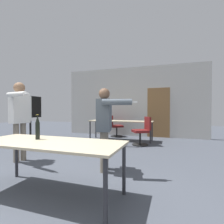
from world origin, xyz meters
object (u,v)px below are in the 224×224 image
Objects in this scene: tv_screen at (30,117)px; beer_bottle at (38,128)px; person_near_casual at (105,122)px; office_chair_side_rolled at (142,132)px; office_chair_near_pushed at (115,127)px; person_center_tall at (20,113)px; person_right_polo at (104,112)px.

tv_screen reaches higher than beer_bottle.
office_chair_side_rolled is (0.30, 2.59, -0.51)m from person_near_casual.
tv_screen is at bearing -69.67° from office_chair_near_pushed.
beer_bottle is (1.37, -0.98, -0.18)m from person_center_tall.
person_near_casual is at bearing 143.24° from office_chair_side_rolled.
tv_screen reaches higher than office_chair_side_rolled.
office_chair_near_pushed is 5.02m from beer_bottle.
beer_bottle is at bearing -31.02° from office_chair_near_pushed.
office_chair_near_pushed is (-1.08, 3.93, -0.52)m from person_near_casual.
office_chair_side_rolled is 1.92m from office_chair_near_pushed.
office_chair_near_pushed is (1.85, 2.77, -0.52)m from tv_screen.
person_center_tall reaches higher than tv_screen.
beer_bottle is at bearing -45.62° from person_near_casual.
person_right_polo reaches higher than person_near_casual.
person_near_casual is 4.32× the size of beer_bottle.
tv_screen is 0.89× the size of person_center_tall.
beer_bottle reaches higher than office_chair_side_rolled.
person_right_polo is 2.55m from person_near_casual.
person_right_polo reaches higher than office_chair_near_pushed.
office_chair_near_pushed is at bearing -33.74° from tv_screen.
office_chair_side_rolled is at bearing 94.77° from person_right_polo.
tv_screen is at bearing -64.41° from person_right_polo.
office_chair_near_pushed is at bearing -178.45° from person_near_casual.
person_right_polo is at bearing 95.12° from beer_bottle.
person_center_tall reaches higher than person_right_polo.
person_right_polo is (1.97, 1.19, 0.12)m from tv_screen.
tv_screen is 1.54m from person_center_tall.
office_chair_near_pushed is (-1.37, 1.35, -0.01)m from office_chair_side_rolled.
office_chair_side_rolled is 1.02× the size of office_chair_near_pushed.
person_right_polo is at bearing -58.81° from tv_screen.
person_near_casual is at bearing -20.62° from office_chair_near_pushed.
person_center_tall is at bearing 108.68° from office_chair_side_rolled.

